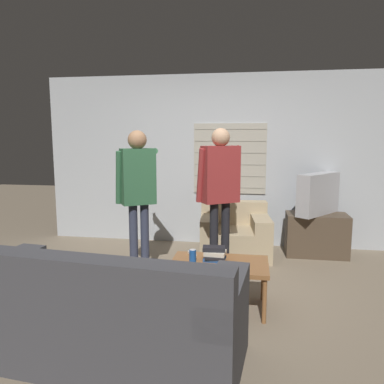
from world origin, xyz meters
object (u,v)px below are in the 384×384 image
at_px(armchair_beige, 235,234).
at_px(tv, 318,194).
at_px(spare_remote, 192,253).
at_px(person_left_standing, 138,185).
at_px(couch_blue, 101,317).
at_px(soda_can, 193,256).
at_px(coffee_table, 219,267).
at_px(person_right_standing, 220,182).
at_px(book_stack, 215,254).

distance_m(armchair_beige, tv, 1.27).
bearing_deg(spare_remote, person_left_standing, 109.64).
distance_m(couch_blue, soda_can, 1.11).
height_order(couch_blue, tv, tv).
relative_size(person_left_standing, soda_can, 13.53).
bearing_deg(coffee_table, spare_remote, 146.83).
height_order(person_right_standing, book_stack, person_right_standing).
bearing_deg(coffee_table, book_stack, 130.82).
xyz_separation_m(tv, person_right_standing, (-1.26, -0.93, 0.24)).
distance_m(soda_can, spare_remote, 0.24).
height_order(person_right_standing, spare_remote, person_right_standing).
distance_m(couch_blue, person_left_standing, 1.90).
bearing_deg(book_stack, coffee_table, -49.18).
relative_size(tv, soda_can, 6.01).
relative_size(book_stack, spare_remote, 1.78).
bearing_deg(coffee_table, couch_blue, -127.83).
distance_m(couch_blue, person_right_standing, 2.16).
bearing_deg(book_stack, tv, 55.32).
relative_size(person_right_standing, book_stack, 7.48).
height_order(armchair_beige, tv, tv).
relative_size(book_stack, soda_can, 1.84).
bearing_deg(soda_can, book_stack, 25.36).
xyz_separation_m(coffee_table, person_left_standing, (-1.02, 0.73, 0.68)).
height_order(armchair_beige, person_left_standing, person_left_standing).
bearing_deg(book_stack, armchair_beige, 86.01).
bearing_deg(couch_blue, person_right_standing, 75.60).
distance_m(couch_blue, armchair_beige, 2.79).
relative_size(coffee_table, soda_can, 7.34).
height_order(person_left_standing, spare_remote, person_left_standing).
distance_m(couch_blue, spare_remote, 1.29).
height_order(person_left_standing, soda_can, person_left_standing).
distance_m(tv, person_right_standing, 1.59).
bearing_deg(book_stack, person_left_standing, 145.21).
xyz_separation_m(couch_blue, armchair_beige, (0.84, 2.66, -0.04)).
bearing_deg(person_left_standing, couch_blue, -114.60).
bearing_deg(person_right_standing, couch_blue, -142.23).
height_order(tv, person_left_standing, person_left_standing).
relative_size(couch_blue, coffee_table, 2.28).
bearing_deg(book_stack, spare_remote, 151.08).
bearing_deg(person_left_standing, coffee_table, -68.37).
bearing_deg(soda_can, person_right_standing, 79.93).
xyz_separation_m(armchair_beige, tv, (1.12, 0.17, 0.57)).
xyz_separation_m(book_stack, soda_can, (-0.20, -0.10, -0.00)).
distance_m(coffee_table, person_right_standing, 1.14).
bearing_deg(spare_remote, person_right_standing, 39.61).
bearing_deg(coffee_table, person_right_standing, 95.28).
xyz_separation_m(tv, person_left_standing, (-2.20, -1.10, 0.22)).
bearing_deg(coffee_table, armchair_beige, 87.83).
xyz_separation_m(couch_blue, coffee_table, (0.77, 1.00, 0.07)).
xyz_separation_m(tv, soda_can, (-1.43, -1.87, -0.35)).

